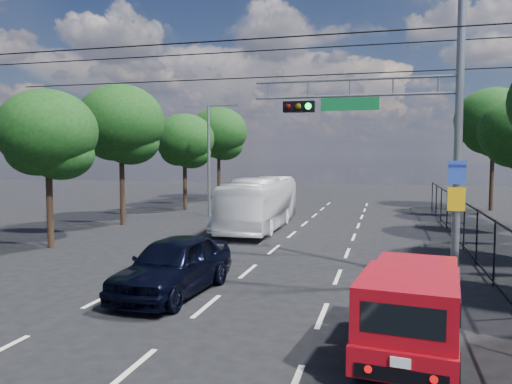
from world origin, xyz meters
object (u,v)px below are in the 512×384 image
(red_pickup, at_px, (412,307))
(white_van, at_px, (234,218))
(signal_mast, at_px, (416,111))
(white_bus, at_px, (261,203))
(navy_hatchback, at_px, (174,265))

(red_pickup, relative_size, white_van, 1.14)
(signal_mast, xyz_separation_m, white_bus, (-7.28, 9.70, -3.89))
(white_bus, xyz_separation_m, white_van, (-1.00, -1.68, -0.65))
(red_pickup, height_order, white_van, red_pickup)
(signal_mast, height_order, white_bus, signal_mast)
(red_pickup, distance_m, white_van, 16.03)
(red_pickup, bearing_deg, navy_hatchback, 156.49)
(red_pickup, relative_size, navy_hatchback, 1.01)
(signal_mast, relative_size, white_bus, 0.98)
(red_pickup, xyz_separation_m, navy_hatchback, (-6.29, 2.74, -0.12))
(signal_mast, height_order, navy_hatchback, signal_mast)
(signal_mast, bearing_deg, navy_hatchback, -154.62)
(white_bus, bearing_deg, navy_hatchback, -88.16)
(signal_mast, bearing_deg, white_bus, 126.90)
(navy_hatchback, height_order, white_van, navy_hatchback)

